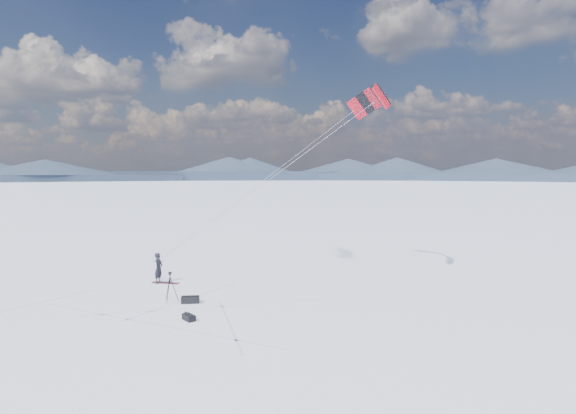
% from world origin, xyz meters
% --- Properties ---
extents(ground, '(1800.00, 1800.00, 0.00)m').
position_xyz_m(ground, '(0.00, 0.00, 0.00)').
color(ground, white).
extents(horizon_hills, '(704.00, 704.00, 9.03)m').
position_xyz_m(horizon_hills, '(-0.00, -0.00, 3.75)').
color(horizon_hills, '#1E293B').
rests_on(horizon_hills, ground).
extents(snow_tracks, '(13.93, 10.25, 0.01)m').
position_xyz_m(snow_tracks, '(-1.44, -0.32, 0.00)').
color(snow_tracks, '#A8B3D5').
rests_on(snow_tracks, ground).
extents(snowkiter, '(0.41, 0.62, 1.69)m').
position_xyz_m(snowkiter, '(-0.42, 3.72, 0.00)').
color(snowkiter, black).
rests_on(snowkiter, ground).
extents(snowboard, '(1.56, 0.35, 0.04)m').
position_xyz_m(snowboard, '(-0.04, 3.77, 0.02)').
color(snowboard, maroon).
rests_on(snowboard, ground).
extents(tripod, '(0.69, 0.61, 1.43)m').
position_xyz_m(tripod, '(1.82, 0.29, 0.92)').
color(tripod, black).
rests_on(tripod, ground).
extents(gear_bag_a, '(0.91, 0.62, 0.37)m').
position_xyz_m(gear_bag_a, '(2.85, 0.23, 0.16)').
color(gear_bag_a, black).
rests_on(gear_bag_a, ground).
extents(gear_bag_b, '(0.72, 0.68, 0.30)m').
position_xyz_m(gear_bag_b, '(3.80, -2.29, 0.13)').
color(gear_bag_b, black).
rests_on(gear_bag_b, ground).
extents(power_kite, '(12.78, 6.42, 9.88)m').
position_xyz_m(power_kite, '(11.07, 7.52, 10.26)').
color(power_kite, '#B51220').
rests_on(power_kite, ground).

